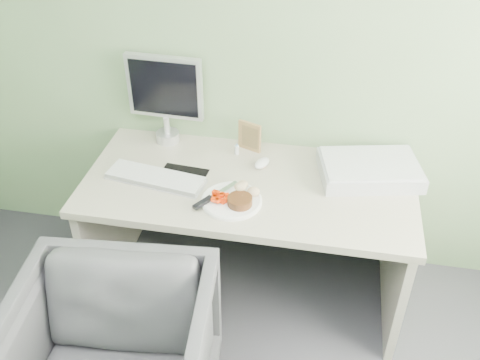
% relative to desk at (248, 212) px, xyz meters
% --- Properties ---
extents(wall_back, '(3.50, 0.00, 3.50)m').
position_rel_desk_xyz_m(wall_back, '(0.00, 0.38, 0.80)').
color(wall_back, gray).
rests_on(wall_back, floor).
extents(desk, '(1.60, 0.75, 0.73)m').
position_rel_desk_xyz_m(desk, '(0.00, 0.00, 0.00)').
color(desk, '#B3AE96').
rests_on(desk, floor).
extents(plate, '(0.28, 0.28, 0.01)m').
position_rel_desk_xyz_m(plate, '(-0.05, -0.16, 0.19)').
color(plate, white).
rests_on(plate, desk).
extents(steak, '(0.12, 0.12, 0.04)m').
position_rel_desk_xyz_m(steak, '(-0.01, -0.19, 0.22)').
color(steak, black).
rests_on(steak, plate).
extents(potato_pile, '(0.14, 0.11, 0.07)m').
position_rel_desk_xyz_m(potato_pile, '(-0.01, -0.11, 0.23)').
color(potato_pile, '#A1754E').
rests_on(potato_pile, plate).
extents(carrot_heap, '(0.09, 0.09, 0.05)m').
position_rel_desk_xyz_m(carrot_heap, '(-0.10, -0.18, 0.22)').
color(carrot_heap, '#E93104').
rests_on(carrot_heap, plate).
extents(steak_knife, '(0.17, 0.24, 0.02)m').
position_rel_desk_xyz_m(steak_knife, '(-0.15, -0.19, 0.21)').
color(steak_knife, silver).
rests_on(steak_knife, plate).
extents(mousepad, '(0.24, 0.22, 0.00)m').
position_rel_desk_xyz_m(mousepad, '(-0.33, -0.02, 0.18)').
color(mousepad, black).
rests_on(mousepad, desk).
extents(keyboard, '(0.49, 0.21, 0.02)m').
position_rel_desk_xyz_m(keyboard, '(-0.45, -0.06, 0.20)').
color(keyboard, white).
rests_on(keyboard, desk).
extents(computer_mouse, '(0.10, 0.12, 0.04)m').
position_rel_desk_xyz_m(computer_mouse, '(0.04, 0.15, 0.20)').
color(computer_mouse, white).
rests_on(computer_mouse, desk).
extents(photo_frame, '(0.13, 0.06, 0.16)m').
position_rel_desk_xyz_m(photo_frame, '(-0.05, 0.29, 0.26)').
color(photo_frame, olive).
rests_on(photo_frame, desk).
extents(eyedrop_bottle, '(0.02, 0.02, 0.07)m').
position_rel_desk_xyz_m(eyedrop_bottle, '(-0.10, 0.24, 0.21)').
color(eyedrop_bottle, white).
rests_on(eyedrop_bottle, desk).
extents(scanner, '(0.53, 0.41, 0.07)m').
position_rel_desk_xyz_m(scanner, '(0.57, 0.16, 0.22)').
color(scanner, '#B8BAC0').
rests_on(scanner, desk).
extents(monitor, '(0.40, 0.12, 0.48)m').
position_rel_desk_xyz_m(monitor, '(-0.49, 0.31, 0.45)').
color(monitor, silver).
rests_on(monitor, desk).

